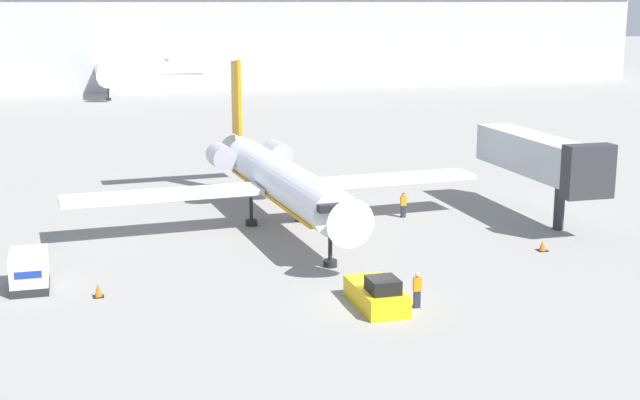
{
  "coord_description": "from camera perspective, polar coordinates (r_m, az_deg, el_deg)",
  "views": [
    {
      "loc": [
        -14.03,
        -39.75,
        14.86
      ],
      "look_at": [
        0.0,
        10.02,
        3.29
      ],
      "focal_mm": 50.0,
      "sensor_mm": 36.0,
      "label": 1
    }
  ],
  "objects": [
    {
      "name": "airplane_main",
      "position": [
        59.8,
        -2.7,
        1.52
      ],
      "size": [
        28.58,
        25.88,
        10.65
      ],
      "color": "silver",
      "rests_on": "ground"
    },
    {
      "name": "jet_bridge",
      "position": [
        62.85,
        13.92,
        2.71
      ],
      "size": [
        3.2,
        13.75,
        6.19
      ],
      "color": "#2D2D33",
      "rests_on": "ground"
    },
    {
      "name": "traffic_cone_right",
      "position": [
        55.9,
        14.05,
        -2.86
      ],
      "size": [
        0.61,
        0.61,
        0.66
      ],
      "color": "black",
      "rests_on": "ground"
    },
    {
      "name": "worker_near_tug",
      "position": [
        44.43,
        6.24,
        -5.69
      ],
      "size": [
        0.4,
        0.26,
        1.83
      ],
      "color": "#232838",
      "rests_on": "ground"
    },
    {
      "name": "terminal_building",
      "position": [
        160.51,
        -10.88,
        10.04
      ],
      "size": [
        180.0,
        16.8,
        16.49
      ],
      "color": "#B2B2B7",
      "rests_on": "ground"
    },
    {
      "name": "airplane_parked_far_left",
      "position": [
        153.65,
        -13.59,
        8.18
      ],
      "size": [
        32.25,
        33.24,
        10.73
      ],
      "color": "white",
      "rests_on": "ground"
    },
    {
      "name": "ground_plane",
      "position": [
        44.7,
        3.51,
        -6.83
      ],
      "size": [
        600.0,
        600.0,
        0.0
      ],
      "primitive_type": "plane",
      "color": "gray"
    },
    {
      "name": "traffic_cone_left",
      "position": [
        47.31,
        -14.02,
        -5.62
      ],
      "size": [
        0.55,
        0.55,
        0.76
      ],
      "color": "black",
      "rests_on": "ground"
    },
    {
      "name": "pushback_tug",
      "position": [
        44.49,
        3.64,
        -6.05
      ],
      "size": [
        2.04,
        4.51,
        1.76
      ],
      "color": "yellow",
      "rests_on": "ground"
    },
    {
      "name": "luggage_cart",
      "position": [
        49.35,
        -18.1,
        -4.32
      ],
      "size": [
        1.92,
        3.06,
        2.04
      ],
      "color": "#232326",
      "rests_on": "ground"
    },
    {
      "name": "worker_by_wing",
      "position": [
        62.68,
        5.36,
        -0.29
      ],
      "size": [
        0.4,
        0.25,
        1.77
      ],
      "color": "#232838",
      "rests_on": "ground"
    }
  ]
}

